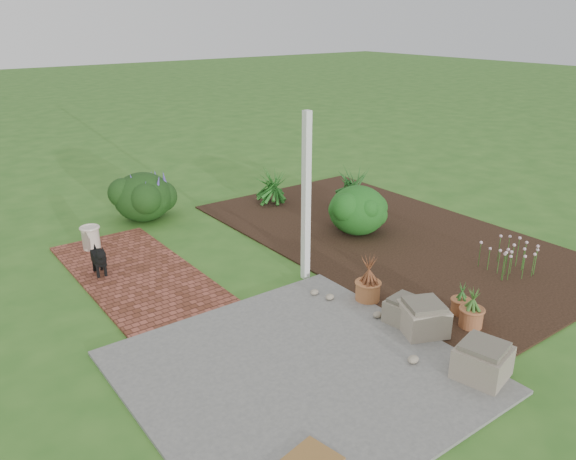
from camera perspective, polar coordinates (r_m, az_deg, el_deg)
ground at (r=8.25m, az=0.54°, el=-5.65°), size 80.00×80.00×0.00m
concrete_patio at (r=6.39m, az=1.06°, el=-14.19°), size 3.50×3.50×0.04m
brick_path at (r=8.90m, az=-15.22°, el=-4.20°), size 1.60×3.50×0.04m
garden_bed at (r=10.12m, az=10.18°, el=-0.67°), size 4.00×7.00×0.03m
veranda_post at (r=8.01m, az=1.85°, el=3.20°), size 0.10×0.10×2.50m
stone_trough_near at (r=6.54m, az=19.13°, el=-12.59°), size 0.62×0.62×0.34m
stone_trough_mid at (r=7.17m, az=13.55°, el=-8.76°), size 0.68×0.68×0.34m
stone_trough_far at (r=7.35m, az=11.79°, el=-8.11°), size 0.48×0.48×0.28m
black_dog at (r=8.83m, az=-18.66°, el=-2.69°), size 0.20×0.54×0.46m
cream_ceramic_urn at (r=9.90m, az=-19.40°, el=-0.76°), size 0.32×0.32×0.38m
evergreen_shrub at (r=10.07m, az=7.11°, el=2.14°), size 1.24×1.24×0.88m
agapanthus_clump_back at (r=11.38m, az=6.48°, el=4.66°), size 1.40×1.40×0.98m
agapanthus_clump_front at (r=11.59m, az=-1.66°, el=4.70°), size 1.23×1.23×0.82m
pink_flower_patch at (r=9.08m, az=21.33°, el=-2.43°), size 1.03×1.03×0.56m
terracotta_pot_bronze at (r=7.80m, az=8.11°, el=-6.15°), size 0.43×0.43×0.27m
terracotta_pot_small_left at (r=7.76m, az=17.12°, el=-7.40°), size 0.30×0.30×0.20m
terracotta_pot_small_right at (r=7.48m, az=18.10°, el=-8.44°), size 0.30×0.30×0.25m
purple_flowering_bush at (r=11.09m, az=-14.53°, el=3.41°), size 1.20×1.20×0.94m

